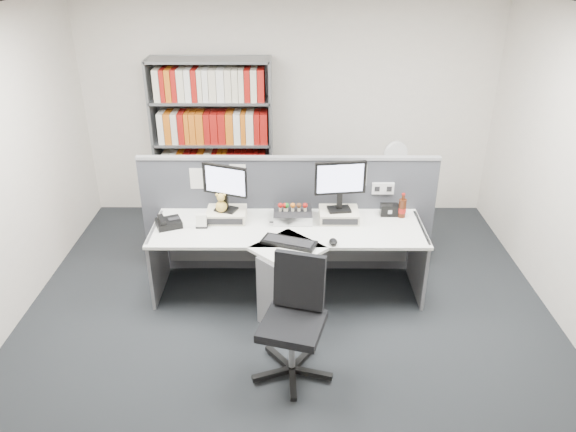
{
  "coord_description": "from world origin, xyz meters",
  "views": [
    {
      "loc": [
        0.02,
        -3.82,
        3.15
      ],
      "look_at": [
        0.0,
        0.65,
        0.92
      ],
      "focal_mm": 34.17,
      "sensor_mm": 36.0,
      "label": 1
    }
  ],
  "objects_px": {
    "desk": "(288,263)",
    "desk_phone": "(168,223)",
    "cola_bottle": "(402,208)",
    "desk_fan": "(395,157)",
    "desktop_pc": "(293,215)",
    "mouse": "(333,242)",
    "desk_calendar": "(202,222)",
    "shelving_unit": "(214,145)",
    "filing_cabinet": "(390,209)",
    "office_chair": "(295,315)",
    "monitor_left": "(225,184)",
    "speaker": "(389,210)",
    "monitor_right": "(340,182)",
    "keyboard": "(289,242)"
  },
  "relations": [
    {
      "from": "office_chair",
      "to": "desktop_pc",
      "type": "bearing_deg",
      "value": 90.52
    },
    {
      "from": "keyboard",
      "to": "filing_cabinet",
      "type": "bearing_deg",
      "value": 51.68
    },
    {
      "from": "desk_fan",
      "to": "monitor_right",
      "type": "bearing_deg",
      "value": -124.71
    },
    {
      "from": "shelving_unit",
      "to": "office_chair",
      "type": "height_order",
      "value": "shelving_unit"
    },
    {
      "from": "cola_bottle",
      "to": "desk_fan",
      "type": "xyz_separation_m",
      "value": [
        0.08,
        0.96,
        0.18
      ]
    },
    {
      "from": "monitor_left",
      "to": "mouse",
      "type": "xyz_separation_m",
      "value": [
        1.01,
        -0.49,
        -0.36
      ]
    },
    {
      "from": "speaker",
      "to": "desk_fan",
      "type": "height_order",
      "value": "desk_fan"
    },
    {
      "from": "shelving_unit",
      "to": "cola_bottle",
      "type": "bearing_deg",
      "value": -34.8
    },
    {
      "from": "desk",
      "to": "desk_phone",
      "type": "distance_m",
      "value": 1.21
    },
    {
      "from": "desk_calendar",
      "to": "office_chair",
      "type": "height_order",
      "value": "office_chair"
    },
    {
      "from": "desk",
      "to": "monitor_right",
      "type": "distance_m",
      "value": 0.91
    },
    {
      "from": "desk_phone",
      "to": "office_chair",
      "type": "distance_m",
      "value": 1.67
    },
    {
      "from": "monitor_left",
      "to": "mouse",
      "type": "distance_m",
      "value": 1.18
    },
    {
      "from": "desk_calendar",
      "to": "shelving_unit",
      "type": "distance_m",
      "value": 1.65
    },
    {
      "from": "desk",
      "to": "office_chair",
      "type": "relative_size",
      "value": 2.64
    },
    {
      "from": "monitor_right",
      "to": "cola_bottle",
      "type": "bearing_deg",
      "value": 5.37
    },
    {
      "from": "mouse",
      "to": "cola_bottle",
      "type": "height_order",
      "value": "cola_bottle"
    },
    {
      "from": "desk",
      "to": "keyboard",
      "type": "relative_size",
      "value": 4.92
    },
    {
      "from": "cola_bottle",
      "to": "shelving_unit",
      "type": "bearing_deg",
      "value": 145.2
    },
    {
      "from": "desktop_pc",
      "to": "office_chair",
      "type": "distance_m",
      "value": 1.32
    },
    {
      "from": "speaker",
      "to": "shelving_unit",
      "type": "height_order",
      "value": "shelving_unit"
    },
    {
      "from": "monitor_left",
      "to": "cola_bottle",
      "type": "bearing_deg",
      "value": 1.96
    },
    {
      "from": "speaker",
      "to": "cola_bottle",
      "type": "bearing_deg",
      "value": -17.41
    },
    {
      "from": "monitor_left",
      "to": "keyboard",
      "type": "relative_size",
      "value": 0.88
    },
    {
      "from": "filing_cabinet",
      "to": "monitor_left",
      "type": "bearing_deg",
      "value": -150.6
    },
    {
      "from": "keyboard",
      "to": "cola_bottle",
      "type": "xyz_separation_m",
      "value": [
        1.11,
        0.55,
        0.08
      ]
    },
    {
      "from": "keyboard",
      "to": "desk_calendar",
      "type": "xyz_separation_m",
      "value": [
        -0.83,
        0.32,
        0.04
      ]
    },
    {
      "from": "speaker",
      "to": "monitor_right",
      "type": "bearing_deg",
      "value": -169.28
    },
    {
      "from": "desk_phone",
      "to": "mouse",
      "type": "bearing_deg",
      "value": -12.39
    },
    {
      "from": "speaker",
      "to": "cola_bottle",
      "type": "distance_m",
      "value": 0.13
    },
    {
      "from": "speaker",
      "to": "desk_calendar",
      "type": "bearing_deg",
      "value": -171.7
    },
    {
      "from": "desk_phone",
      "to": "filing_cabinet",
      "type": "height_order",
      "value": "desk_phone"
    },
    {
      "from": "desktop_pc",
      "to": "desk_calendar",
      "type": "height_order",
      "value": "desk_calendar"
    },
    {
      "from": "desk",
      "to": "desk_phone",
      "type": "relative_size",
      "value": 8.91
    },
    {
      "from": "desk",
      "to": "monitor_right",
      "type": "height_order",
      "value": "monitor_right"
    },
    {
      "from": "keyboard",
      "to": "shelving_unit",
      "type": "distance_m",
      "value": 2.17
    },
    {
      "from": "desktop_pc",
      "to": "monitor_left",
      "type": "bearing_deg",
      "value": -179.85
    },
    {
      "from": "desktop_pc",
      "to": "desk_phone",
      "type": "relative_size",
      "value": 1.27
    },
    {
      "from": "desktop_pc",
      "to": "mouse",
      "type": "height_order",
      "value": "desktop_pc"
    },
    {
      "from": "desk_phone",
      "to": "desk_calendar",
      "type": "distance_m",
      "value": 0.33
    },
    {
      "from": "monitor_right",
      "to": "shelving_unit",
      "type": "relative_size",
      "value": 0.25
    },
    {
      "from": "monitor_left",
      "to": "desktop_pc",
      "type": "bearing_deg",
      "value": 0.15
    },
    {
      "from": "desk_calendar",
      "to": "speaker",
      "type": "relative_size",
      "value": 0.76
    },
    {
      "from": "filing_cabinet",
      "to": "speaker",
      "type": "bearing_deg",
      "value": -102.0
    },
    {
      "from": "desk",
      "to": "cola_bottle",
      "type": "relative_size",
      "value": 10.28
    },
    {
      "from": "desk",
      "to": "desk_calendar",
      "type": "relative_size",
      "value": 19.4
    },
    {
      "from": "mouse",
      "to": "monitor_right",
      "type": "bearing_deg",
      "value": 79.81
    },
    {
      "from": "desk_phone",
      "to": "office_chair",
      "type": "bearing_deg",
      "value": -43.45
    },
    {
      "from": "filing_cabinet",
      "to": "monitor_right",
      "type": "bearing_deg",
      "value": -124.71
    },
    {
      "from": "desk",
      "to": "desk_fan",
      "type": "relative_size",
      "value": 5.46
    }
  ]
}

